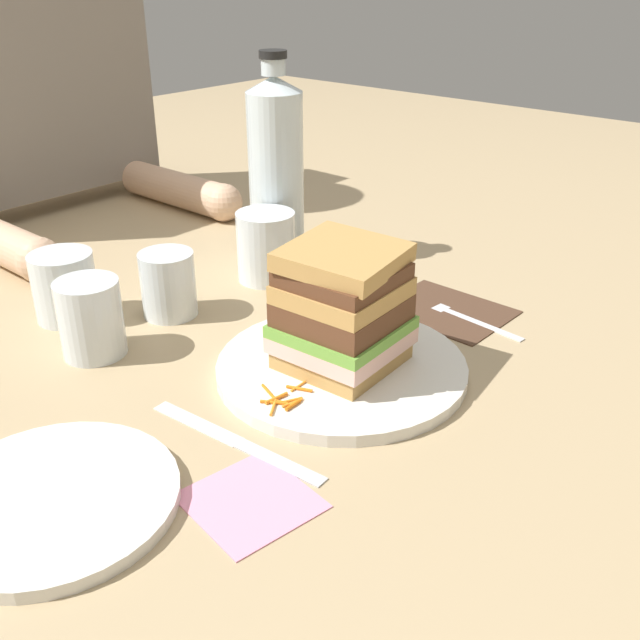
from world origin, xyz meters
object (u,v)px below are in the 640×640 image
at_px(sandwich, 342,309).
at_px(empty_tumbler_2, 65,286).
at_px(napkin_dark, 446,310).
at_px(fork, 461,313).
at_px(water_bottle, 276,169).
at_px(main_plate, 341,368).
at_px(knife, 240,443).
at_px(juice_glass, 266,250).
at_px(empty_tumbler_0, 168,284).
at_px(side_plate, 53,500).
at_px(napkin_pink, 250,500).
at_px(empty_tumbler_1, 91,318).
at_px(diner_across, 13,27).

relative_size(sandwich, empty_tumbler_2, 1.57).
relative_size(napkin_dark, fork, 0.89).
xyz_separation_m(fork, water_bottle, (-0.00, 0.30, 0.13)).
height_order(main_plate, knife, main_plate).
xyz_separation_m(sandwich, juice_glass, (0.13, 0.24, -0.03)).
xyz_separation_m(empty_tumbler_0, side_plate, (-0.29, -0.21, -0.03)).
height_order(water_bottle, napkin_pink, water_bottle).
distance_m(empty_tumbler_1, empty_tumbler_2, 0.11).
xyz_separation_m(fork, empty_tumbler_1, (-0.34, 0.26, 0.04)).
distance_m(juice_glass, empty_tumbler_0, 0.16).
distance_m(sandwich, fork, 0.21).
distance_m(empty_tumbler_0, empty_tumbler_1, 0.12).
distance_m(empty_tumbler_2, napkin_pink, 0.42).
xyz_separation_m(knife, napkin_pink, (-0.05, -0.06, -0.00)).
bearing_deg(empty_tumbler_0, side_plate, -144.21).
bearing_deg(diner_across, knife, -108.34).
bearing_deg(napkin_pink, empty_tumbler_0, 61.01).
relative_size(empty_tumbler_2, napkin_pink, 0.86).
bearing_deg(fork, empty_tumbler_1, 142.93).
bearing_deg(empty_tumbler_1, diner_across, 64.97).
xyz_separation_m(juice_glass, side_plate, (-0.44, -0.19, -0.04)).
xyz_separation_m(napkin_dark, diner_across, (-0.11, 0.74, 0.29)).
xyz_separation_m(water_bottle, empty_tumbler_1, (-0.34, -0.04, -0.09)).
distance_m(napkin_pink, diner_across, 0.92).
relative_size(fork, empty_tumbler_1, 1.93).
bearing_deg(empty_tumbler_2, empty_tumbler_1, -106.85).
xyz_separation_m(main_plate, napkin_dark, (0.20, -0.00, -0.01)).
height_order(fork, napkin_pink, fork).
bearing_deg(empty_tumbler_0, knife, -116.68).
relative_size(water_bottle, empty_tumbler_2, 3.47).
bearing_deg(empty_tumbler_0, empty_tumbler_2, 134.91).
xyz_separation_m(fork, side_plate, (-0.51, 0.07, 0.00)).
xyz_separation_m(sandwich, empty_tumbler_0, (-0.03, 0.25, -0.04)).
distance_m(sandwich, empty_tumbler_2, 0.36).
relative_size(knife, napkin_pink, 2.08).
bearing_deg(napkin_pink, empty_tumbler_2, 77.37).
height_order(side_plate, diner_across, diner_across).
xyz_separation_m(fork, empty_tumbler_2, (-0.31, 0.36, 0.04)).
height_order(juice_glass, empty_tumbler_0, juice_glass).
bearing_deg(napkin_pink, juice_glass, 42.77).
distance_m(fork, side_plate, 0.52).
relative_size(empty_tumbler_2, diner_across, 0.13).
bearing_deg(diner_across, juice_glass, -85.75).
xyz_separation_m(juice_glass, empty_tumbler_0, (-0.16, 0.01, -0.00)).
relative_size(empty_tumbler_1, empty_tumbler_2, 1.05).
xyz_separation_m(napkin_dark, fork, (-0.00, -0.02, 0.00)).
distance_m(fork, napkin_pink, 0.41).
distance_m(juice_glass, napkin_pink, 0.46).
distance_m(napkin_dark, fork, 0.02).
relative_size(water_bottle, empty_tumbler_1, 3.32).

